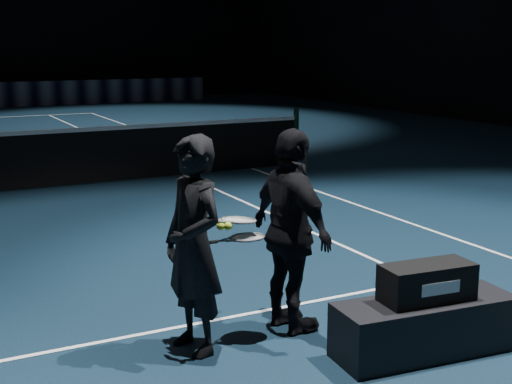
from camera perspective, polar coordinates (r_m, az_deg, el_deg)
net_post_right at (r=13.61m, az=3.22°, el=4.42°), size 0.10×0.10×1.10m
player_bench at (r=5.64m, az=13.35°, el=-10.44°), size 1.45×0.60×0.42m
racket_bag at (r=5.52m, az=13.52°, el=-7.04°), size 0.73×0.37×0.28m
bag_signature at (r=5.41m, az=14.59°, el=-7.48°), size 0.33×0.03×0.09m
player_a at (r=5.37m, az=-5.02°, el=-4.28°), size 0.51×0.68×1.67m
player_b at (r=5.73m, az=2.86°, el=-3.20°), size 0.49×1.01×1.67m
racket_lower at (r=5.55m, az=-0.72°, el=-3.64°), size 0.68×0.22×0.03m
racket_upper at (r=5.53m, az=-1.37°, el=-2.27°), size 0.69×0.27×0.10m
tennis_balls at (r=5.43m, az=-2.58°, el=-2.54°), size 0.12×0.10×0.12m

